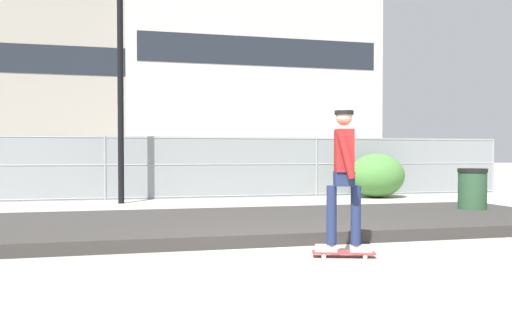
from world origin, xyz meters
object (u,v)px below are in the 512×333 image
(skateboard, at_px, (343,253))
(parked_car_near, at_px, (145,168))
(street_lamp, at_px, (120,32))
(shrub_left, at_px, (376,176))
(trash_bin, at_px, (472,193))
(skater, at_px, (344,170))

(skateboard, height_order, parked_car_near, parked_car_near)
(street_lamp, distance_m, shrub_left, 8.48)
(street_lamp, relative_size, trash_bin, 7.24)
(skateboard, bearing_deg, trash_bin, 36.41)
(parked_car_near, bearing_deg, street_lamp, -98.09)
(skater, height_order, shrub_left, skater)
(parked_car_near, relative_size, shrub_left, 2.54)
(skateboard, xyz_separation_m, skater, (0.00, 0.00, 1.06))
(street_lamp, xyz_separation_m, parked_car_near, (0.62, 4.38, -3.74))
(street_lamp, bearing_deg, skateboard, -68.18)
(skater, xyz_separation_m, shrub_left, (4.40, 7.92, -0.45))
(street_lamp, distance_m, trash_bin, 9.57)
(skateboard, distance_m, trash_bin, 5.15)
(skater, height_order, parked_car_near, skater)
(skater, height_order, trash_bin, skater)
(street_lamp, height_order, parked_car_near, street_lamp)
(skateboard, bearing_deg, shrub_left, 60.93)
(parked_car_near, bearing_deg, skateboard, -78.41)
(parked_car_near, bearing_deg, trash_bin, -54.00)
(trash_bin, bearing_deg, skateboard, -143.59)
(skater, relative_size, shrub_left, 1.05)
(skateboard, distance_m, parked_car_near, 12.45)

